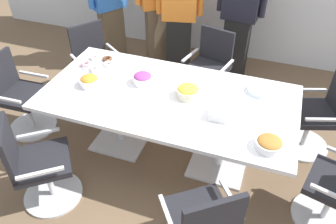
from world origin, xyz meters
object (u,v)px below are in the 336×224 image
object	(u,v)px
office_chair_4	(209,71)
snack_bowl_chips_yellow	(188,91)
office_chair_5	(96,65)
snack_bowl_pretzels	(269,144)
person_standing_3	(240,12)
snack_bowl_chips_orange	(89,81)
office_chair_3	(317,117)
person_standing_2	(179,13)
donut_platter	(98,63)
snack_bowl_candy_mix	(143,78)
conference_table	(168,106)
person_standing_1	(157,0)
office_chair_0	(38,167)
person_standing_0	(109,3)
office_chair_6	(20,98)
napkin_pile	(219,114)
plate_stack	(260,90)

from	to	relation	value
office_chair_4	snack_bowl_chips_yellow	size ratio (longest dim) A/B	4.13
office_chair_5	snack_bowl_pretzels	size ratio (longest dim) A/B	4.16
office_chair_5	person_standing_3	bearing A→B (deg)	154.80
snack_bowl_pretzels	snack_bowl_chips_orange	world-z (taller)	snack_bowl_chips_orange
office_chair_3	person_standing_2	distance (m)	2.12
office_chair_5	donut_platter	xyz separation A→B (m)	(0.35, -0.47, 0.36)
snack_bowl_chips_yellow	snack_bowl_candy_mix	xyz separation A→B (m)	(-0.49, 0.06, -0.00)
donut_platter	person_standing_3	bearing A→B (deg)	47.95
conference_table	person_standing_2	world-z (taller)	person_standing_2
person_standing_1	donut_platter	world-z (taller)	person_standing_1
snack_bowl_pretzels	snack_bowl_chips_yellow	bearing A→B (deg)	150.83
conference_table	office_chair_0	bearing A→B (deg)	-132.95
person_standing_0	person_standing_3	xyz separation A→B (m)	(1.81, 0.06, 0.10)
office_chair_0	office_chair_6	distance (m)	1.13
office_chair_3	snack_bowl_chips_yellow	distance (m)	1.41
office_chair_4	person_standing_0	size ratio (longest dim) A/B	0.53
snack_bowl_chips_orange	napkin_pile	distance (m)	1.31
conference_table	plate_stack	bearing A→B (deg)	23.44
office_chair_3	napkin_pile	distance (m)	1.23
napkin_pile	office_chair_5	bearing A→B (deg)	153.12
office_chair_0	person_standing_3	size ratio (longest dim) A/B	0.49
person_standing_3	office_chair_6	bearing A→B (deg)	46.41
office_chair_3	snack_bowl_pretzels	xyz separation A→B (m)	(-0.44, -0.99, 0.39)
office_chair_6	napkin_pile	distance (m)	2.25
office_chair_3	snack_bowl_chips_orange	world-z (taller)	office_chair_3
conference_table	office_chair_3	bearing A→B (deg)	23.06
snack_bowl_chips_orange	office_chair_0	bearing A→B (deg)	-96.42
office_chair_0	person_standing_1	xyz separation A→B (m)	(0.12, 2.63, 0.57)
person_standing_1	office_chair_5	bearing A→B (deg)	26.25
snack_bowl_chips_orange	office_chair_5	bearing A→B (deg)	118.89
conference_table	napkin_pile	size ratio (longest dim) A/B	14.60
office_chair_6	plate_stack	bearing A→B (deg)	98.70
conference_table	snack_bowl_chips_orange	distance (m)	0.81
snack_bowl_chips_orange	napkin_pile	world-z (taller)	snack_bowl_chips_orange
conference_table	person_standing_1	world-z (taller)	person_standing_1
office_chair_4	snack_bowl_candy_mix	size ratio (longest dim) A/B	4.61
office_chair_4	office_chair_6	bearing A→B (deg)	48.64
office_chair_0	snack_bowl_candy_mix	world-z (taller)	office_chair_0
snack_bowl_chips_orange	donut_platter	world-z (taller)	snack_bowl_chips_orange
person_standing_1	snack_bowl_candy_mix	bearing A→B (deg)	69.60
snack_bowl_pretzels	snack_bowl_candy_mix	xyz separation A→B (m)	(-1.28, 0.51, 0.01)
snack_bowl_chips_yellow	snack_bowl_candy_mix	bearing A→B (deg)	172.71
office_chair_0	conference_table	bearing A→B (deg)	99.13
donut_platter	plate_stack	size ratio (longest dim) A/B	1.46
conference_table	snack_bowl_chips_yellow	distance (m)	0.26
snack_bowl_chips_yellow	person_standing_1	bearing A→B (deg)	119.73
office_chair_3	plate_stack	xyz separation A→B (m)	(-0.61, -0.25, 0.36)
person_standing_0	donut_platter	world-z (taller)	person_standing_0
conference_table	office_chair_0	size ratio (longest dim) A/B	2.64
plate_stack	office_chair_0	bearing A→B (deg)	-142.53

